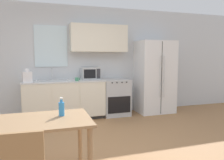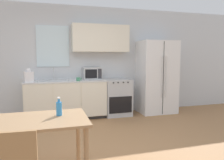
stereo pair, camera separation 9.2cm
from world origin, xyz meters
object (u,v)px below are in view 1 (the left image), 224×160
at_px(refrigerator, 155,77).
at_px(dining_table, 36,130).
at_px(coffee_mug, 77,79).
at_px(drink_bottle, 62,108).
at_px(oven_range, 115,97).
at_px(microwave, 91,73).

relative_size(refrigerator, dining_table, 1.59).
height_order(coffee_mug, drink_bottle, same).
relative_size(oven_range, dining_table, 0.77).
relative_size(refrigerator, coffee_mug, 16.35).
relative_size(oven_range, coffee_mug, 7.94).
relative_size(microwave, dining_table, 0.37).
distance_m(microwave, coffee_mug, 0.48).
bearing_deg(drink_bottle, oven_range, 59.31).
xyz_separation_m(refrigerator, dining_table, (-2.89, -2.63, -0.27)).
height_order(refrigerator, microwave, refrigerator).
xyz_separation_m(microwave, dining_table, (-1.21, -2.78, -0.40)).
height_order(oven_range, coffee_mug, coffee_mug).
distance_m(oven_range, drink_bottle, 3.03).
distance_m(oven_range, dining_table, 3.23).
distance_m(microwave, dining_table, 3.05).
bearing_deg(coffee_mug, drink_bottle, -102.97).
distance_m(coffee_mug, dining_table, 2.64).
bearing_deg(dining_table, refrigerator, 42.28).
bearing_deg(refrigerator, drink_bottle, -135.78).
xyz_separation_m(oven_range, drink_bottle, (-1.53, -2.58, 0.41)).
xyz_separation_m(microwave, coffee_mug, (-0.37, -0.29, -0.10)).
bearing_deg(refrigerator, dining_table, -137.72).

